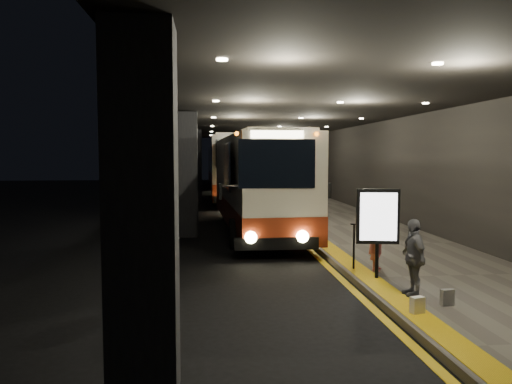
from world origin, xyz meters
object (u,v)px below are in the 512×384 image
info_sign (378,218)px  stanchion_post (354,247)px  coach_third (224,168)px  bag_plain (417,305)px  passenger_boarding (377,239)px  coach_second (232,171)px  passenger_waiting_grey (413,257)px  bag_polka (447,297)px  coach_main (256,187)px

info_sign → stanchion_post: (-0.25, 0.93, -0.81)m
coach_third → bag_plain: coach_third is taller
passenger_boarding → info_sign: bearing=-176.1°
coach_second → stanchion_post: 20.67m
coach_second → info_sign: bearing=-84.0°
coach_third → passenger_boarding: (2.49, -34.85, -0.84)m
passenger_boarding → passenger_waiting_grey: passenger_waiting_grey is taller
coach_third → passenger_waiting_grey: 37.10m
coach_second → bag_polka: size_ratio=41.44×
coach_second → coach_main: bearing=-88.6°
bag_polka → stanchion_post: 3.16m
coach_second → bag_polka: coach_second is taller
stanchion_post → coach_third: bearing=93.3°
coach_second → bag_plain: size_ratio=42.56×
bag_plain → info_sign: bearing=86.9°
coach_main → coach_third: size_ratio=0.99×
passenger_boarding → bag_plain: passenger_boarding is taller
coach_third → info_sign: size_ratio=5.80×
info_sign → bag_polka: bearing=-64.6°
coach_main → info_sign: bearing=-79.3°
coach_main → coach_second: (-0.28, 13.36, 0.20)m
coach_second → bag_plain: (2.06, -23.96, -1.60)m
coach_third → bag_plain: (2.10, -38.10, -1.44)m
bag_plain → coach_third: bearing=93.1°
bag_polka → stanchion_post: stanchion_post is taller
passenger_boarding → bag_polka: passenger_boarding is taller
passenger_waiting_grey → info_sign: (-0.24, 1.38, 0.60)m
coach_second → stanchion_post: (1.94, -20.55, -1.20)m
coach_second → passenger_waiting_grey: coach_second is taller
coach_second → info_sign: size_ratio=6.28×
bag_plain → stanchion_post: 3.44m
coach_second → passenger_boarding: 20.87m
coach_second → passenger_boarding: (2.45, -20.70, -1.00)m
bag_polka → info_sign: bearing=106.1°
coach_second → info_sign: coach_second is taller
passenger_waiting_grey → info_sign: info_sign is taller
info_sign → coach_second: bearing=105.1°
coach_second → coach_third: 14.15m
coach_second → bag_polka: 23.78m
coach_main → passenger_boarding: coach_main is taller
passenger_waiting_grey → coach_third: bearing=-177.6°
passenger_waiting_grey → bag_plain: (-0.38, -1.10, -0.61)m
passenger_boarding → stanchion_post: (-0.51, 0.16, -0.20)m
stanchion_post → passenger_boarding: bearing=-16.9°
passenger_waiting_grey → bag_polka: passenger_waiting_grey is taller
coach_third → passenger_waiting_grey: coach_third is taller
bag_polka → bag_plain: (-0.74, -0.40, -0.00)m
bag_polka → bag_plain: size_ratio=1.03×
coach_third → coach_second: bearing=-92.5°
passenger_boarding → stanchion_post: bearing=95.5°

